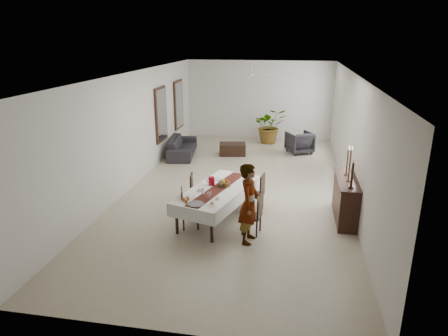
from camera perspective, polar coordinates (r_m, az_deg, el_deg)
floor at (r=11.46m, az=1.96°, el=-2.80°), size 6.00×12.00×0.00m
ceiling at (r=10.73m, az=2.15°, el=13.36°), size 6.00×12.00×0.02m
wall_back at (r=16.84m, az=5.01°, el=9.64°), size 6.00×0.02×3.20m
wall_front at (r=5.44m, az=-7.12°, el=-9.53°), size 6.00×0.02×3.20m
wall_left at (r=11.77m, az=-12.62°, el=5.49°), size 0.02×12.00×3.20m
wall_right at (r=10.98m, az=17.78°, el=4.14°), size 0.02×12.00×3.20m
dining_table_top at (r=9.33m, az=-0.89°, el=-3.15°), size 1.60×2.53×0.05m
table_leg_fl at (r=8.80m, az=-6.76°, el=-7.30°), size 0.09×0.09×0.69m
table_leg_fr at (r=8.40m, az=-1.76°, el=-8.48°), size 0.09×0.09×0.69m
table_leg_bl at (r=10.58m, az=-0.19°, el=-2.64°), size 0.09×0.09×0.69m
table_leg_br at (r=10.25m, az=4.14°, el=-3.40°), size 0.09×0.09×0.69m
tablecloth_top at (r=9.32m, az=-0.89°, el=-2.98°), size 1.82×2.75×0.01m
tablecloth_drape_left at (r=9.63m, az=-3.93°, el=-3.21°), size 0.72×2.43×0.29m
tablecloth_drape_right at (r=9.15m, az=2.32°, el=-4.39°), size 0.72×2.43×0.29m
tablecloth_drape_near at (r=8.37m, az=-4.86°, el=-6.70°), size 1.11×0.33×0.29m
tablecloth_drape_far at (r=10.44m, az=2.28°, el=-1.45°), size 1.11×0.33×0.29m
table_runner at (r=9.32m, az=-0.89°, el=-2.94°), size 1.01×2.45×0.00m
red_pitcher at (r=9.51m, az=-1.80°, el=-1.87°), size 0.18×0.18×0.20m
pitcher_handle at (r=9.55m, az=-2.24°, el=-1.79°), size 0.12×0.05×0.12m
wine_glass_near at (r=8.72m, az=-2.12°, el=-3.93°), size 0.07×0.07×0.17m
wine_glass_mid at (r=8.89m, az=-3.05°, el=-3.48°), size 0.07×0.07×0.17m
wine_glass_far at (r=9.31m, az=-0.48°, el=-2.42°), size 0.07×0.07×0.17m
teacup_right at (r=8.70m, az=-0.94°, el=-4.34°), size 0.09×0.09×0.06m
saucer_right at (r=8.71m, az=-0.94°, el=-4.49°), size 0.15×0.15×0.01m
teacup_left at (r=9.16m, az=-3.51°, el=-3.18°), size 0.09×0.09×0.06m
saucer_left at (r=9.17m, az=-3.51°, el=-3.31°), size 0.15×0.15×0.01m
plate_near_right at (r=8.46m, az=-1.68°, el=-5.20°), size 0.24×0.24×0.01m
bread_near_right at (r=8.45m, az=-1.68°, el=-5.04°), size 0.09×0.09×0.09m
plate_near_left at (r=8.86m, az=-4.77°, el=-4.14°), size 0.24×0.24×0.01m
plate_far_left at (r=9.90m, az=-1.08°, el=-1.60°), size 0.24×0.24×0.01m
serving_tray at (r=8.48m, az=-4.08°, el=-5.15°), size 0.35×0.35×0.02m
jam_jar_a at (r=8.55m, az=-5.44°, el=-4.78°), size 0.06×0.06×0.07m
jam_jar_b at (r=8.65m, az=-5.79°, el=-4.53°), size 0.06×0.06×0.07m
jam_jar_c at (r=8.70m, az=-5.17°, el=-4.37°), size 0.06×0.06×0.07m
fruit_basket at (r=9.49m, az=0.05°, el=-2.24°), size 0.29×0.29×0.10m
fruit_red at (r=9.47m, az=0.26°, el=-1.81°), size 0.09×0.09×0.09m
fruit_green at (r=9.50m, az=-0.08°, el=-1.73°), size 0.08×0.08×0.08m
fruit_yellow at (r=9.42m, az=-0.08°, el=-1.92°), size 0.08×0.08×0.08m
chair_right_near_seat at (r=8.76m, az=3.96°, el=-6.85°), size 0.45×0.45×0.04m
chair_right_near_leg_fl at (r=8.68m, az=4.68°, el=-8.71°), size 0.04×0.04×0.39m
chair_right_near_leg_fr at (r=8.96m, az=5.20°, el=-7.82°), size 0.04×0.04×0.39m
chair_right_near_leg_bl at (r=8.75m, az=2.63°, el=-8.42°), size 0.04×0.04×0.39m
chair_right_near_leg_br at (r=9.03m, az=3.21°, el=-7.55°), size 0.04×0.04×0.39m
chair_right_near_back at (r=8.61m, az=5.15°, el=-5.39°), size 0.10×0.39×0.50m
chair_right_far_seat at (r=9.85m, az=4.42°, el=-3.81°), size 0.46×0.46×0.05m
chair_right_far_leg_fl at (r=9.76m, az=5.08°, el=-5.49°), size 0.05×0.05×0.40m
chair_right_far_leg_fr at (r=10.05m, az=5.55°, el=-4.77°), size 0.05×0.05×0.40m
chair_right_far_leg_bl at (r=9.83m, az=3.20°, el=-5.25°), size 0.05×0.05×0.40m
chair_right_far_leg_br at (r=10.13m, az=3.73°, el=-4.54°), size 0.05×0.05×0.40m
chair_right_far_back at (r=9.71m, az=5.51°, el=-2.43°), size 0.10×0.41×0.52m
chair_left_near_seat at (r=9.04m, az=-4.84°, el=-6.06°), size 0.49×0.49×0.04m
chair_left_near_leg_fl at (r=9.27m, az=-5.84°, el=-6.91°), size 0.05×0.05×0.39m
chair_left_near_leg_fr at (r=8.98m, az=-5.79°, el=-7.77°), size 0.05×0.05×0.39m
chair_left_near_leg_bl at (r=9.28m, az=-3.86°, el=-6.82°), size 0.05×0.05×0.39m
chair_left_near_leg_br at (r=8.99m, az=-3.74°, el=-7.69°), size 0.05×0.05×0.39m
chair_left_near_back at (r=8.93m, az=-6.03°, el=-4.55°), size 0.15×0.38×0.50m
chair_left_far_seat at (r=9.88m, az=-3.59°, el=-3.77°), size 0.45×0.45×0.05m
chair_left_far_leg_fl at (r=10.13m, az=-4.41°, el=-4.57°), size 0.05×0.05×0.39m
chair_left_far_leg_fr at (r=9.83m, az=-4.60°, el=-5.31°), size 0.05×0.05×0.39m
chair_left_far_leg_bl at (r=10.10m, az=-2.56°, el=-4.60°), size 0.05×0.05×0.39m
chair_left_far_leg_br at (r=9.80m, az=-2.69°, el=-5.34°), size 0.05×0.05×0.39m
chair_left_far_back at (r=9.80m, az=-4.68°, el=-2.28°), size 0.10×0.40×0.51m
woman at (r=8.24m, az=3.62°, el=-5.11°), size 0.48×0.67×1.72m
sideboard_body at (r=9.80m, az=16.97°, el=-4.35°), size 0.43×1.62×0.97m
sideboard_top at (r=9.62m, az=17.24°, el=-1.59°), size 0.47×1.68×0.03m
candlestick_near_base at (r=9.06m, az=17.67°, el=-2.66°), size 0.11×0.11×0.03m
candlestick_near_shaft at (r=8.96m, az=17.84°, el=-0.95°), size 0.05×0.05×0.54m
candlestick_near_candle at (r=8.87m, az=18.04°, el=0.95°), size 0.04×0.04×0.09m
candlestick_mid_base at (r=9.46m, az=17.37°, el=-1.74°), size 0.11×0.11×0.03m
candlestick_mid_shaft at (r=9.34m, az=17.58°, el=0.37°), size 0.05×0.05×0.70m
candlestick_mid_candle at (r=9.24m, az=17.81°, el=2.70°), size 0.04×0.04×0.09m
candlestick_far_base at (r=9.86m, az=17.09°, el=-0.89°), size 0.11×0.11×0.03m
candlestick_far_shaft at (r=9.77m, az=17.26°, el=0.84°), size 0.05×0.05×0.59m
candlestick_far_candle at (r=9.68m, az=17.45°, el=2.76°), size 0.04×0.04×0.09m
sofa at (r=14.56m, az=-5.98°, el=3.07°), size 1.16×2.29×0.64m
armchair at (r=15.01m, az=10.73°, el=3.62°), size 1.15×1.16×0.79m
coffee_table at (r=14.56m, az=1.21°, el=2.72°), size 1.04×0.78×0.42m
potted_plant at (r=16.24m, az=6.57°, el=6.05°), size 1.53×1.41×1.41m
mirror_frame_near at (r=13.77m, az=-8.99°, el=7.54°), size 0.06×1.05×1.85m
mirror_glass_near at (r=13.76m, az=-8.85°, el=7.53°), size 0.01×0.90×1.70m
mirror_frame_far at (r=15.74m, az=-6.51°, el=8.98°), size 0.06×1.05×1.85m
mirror_glass_far at (r=15.73m, az=-6.39°, el=8.98°), size 0.01×0.90×1.70m
fan_rod at (r=13.70m, az=3.97°, el=13.99°), size 0.04×0.04×0.20m
fan_hub at (r=13.72m, az=3.95°, el=13.16°), size 0.16×0.16×0.08m
fan_blade_n at (r=14.06m, az=4.12°, el=13.29°), size 0.10×0.55×0.01m
fan_blade_s at (r=13.37m, az=3.78°, el=13.03°), size 0.10×0.55×0.01m
fan_blade_e at (r=13.68m, az=5.45°, el=13.11°), size 0.55×0.10×0.01m
fan_blade_w at (r=13.76m, az=2.47°, el=13.20°), size 0.55×0.10×0.01m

